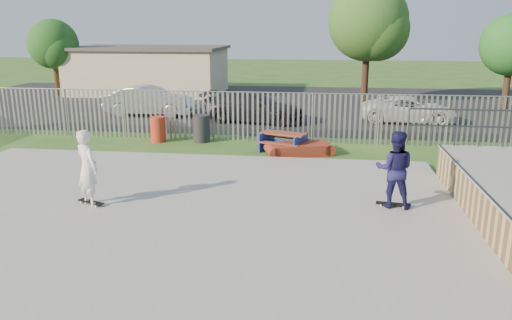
# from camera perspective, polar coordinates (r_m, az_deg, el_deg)

# --- Properties ---
(ground) EXTENTS (120.00, 120.00, 0.00)m
(ground) POSITION_cam_1_polar(r_m,az_deg,el_deg) (12.32, -11.76, -7.01)
(ground) COLOR #2F5C1F
(ground) RESTS_ON ground
(concrete_slab) EXTENTS (15.00, 12.00, 0.15)m
(concrete_slab) POSITION_cam_1_polar(r_m,az_deg,el_deg) (12.29, -11.78, -6.68)
(concrete_slab) COLOR #969691
(concrete_slab) RESTS_ON ground
(fence) EXTENTS (26.04, 16.02, 2.00)m
(fence) POSITION_cam_1_polar(r_m,az_deg,el_deg) (16.01, -3.25, 2.20)
(fence) COLOR gray
(fence) RESTS_ON ground
(picnic_table) EXTENTS (2.04, 1.86, 0.71)m
(picnic_table) POSITION_cam_1_polar(r_m,az_deg,el_deg) (18.73, 3.14, 2.09)
(picnic_table) COLOR brown
(picnic_table) RESTS_ON ground
(funbox) EXTENTS (2.27, 1.62, 0.41)m
(funbox) POSITION_cam_1_polar(r_m,az_deg,el_deg) (18.30, 4.98, 1.25)
(funbox) COLOR maroon
(funbox) RESTS_ON ground
(trash_bin_red) EXTENTS (0.61, 0.61, 1.02)m
(trash_bin_red) POSITION_cam_1_polar(r_m,az_deg,el_deg) (20.63, -11.13, 3.47)
(trash_bin_red) COLOR #B42D1B
(trash_bin_red) RESTS_ON ground
(trash_bin_grey) EXTENTS (0.66, 0.66, 1.10)m
(trash_bin_grey) POSITION_cam_1_polar(r_m,az_deg,el_deg) (20.32, -6.28, 3.60)
(trash_bin_grey) COLOR #252527
(trash_bin_grey) RESTS_ON ground
(parking_lot) EXTENTS (40.00, 18.00, 0.02)m
(parking_lot) POSITION_cam_1_polar(r_m,az_deg,el_deg) (30.35, -0.05, 6.46)
(parking_lot) COLOR black
(parking_lot) RESTS_ON ground
(car_silver) EXTENTS (4.64, 1.63, 1.53)m
(car_silver) POSITION_cam_1_polar(r_m,az_deg,el_deg) (26.69, -12.06, 6.62)
(car_silver) COLOR silver
(car_silver) RESTS_ON parking_lot
(car_dark) EXTENTS (5.22, 2.71, 1.45)m
(car_dark) POSITION_cam_1_polar(r_m,az_deg,el_deg) (24.35, -0.27, 6.07)
(car_dark) COLOR black
(car_dark) RESTS_ON parking_lot
(car_white) EXTENTS (4.68, 2.52, 1.25)m
(car_white) POSITION_cam_1_polar(r_m,az_deg,el_deg) (25.36, 17.10, 5.53)
(car_white) COLOR white
(car_white) RESTS_ON parking_lot
(building) EXTENTS (10.40, 6.40, 3.20)m
(building) POSITION_cam_1_polar(r_m,az_deg,el_deg) (35.91, -12.15, 10.05)
(building) COLOR beige
(building) RESTS_ON ground
(tree_left) EXTENTS (3.25, 3.25, 5.02)m
(tree_left) POSITION_cam_1_polar(r_m,az_deg,el_deg) (36.29, -22.16, 12.14)
(tree_left) COLOR #412D1A
(tree_left) RESTS_ON ground
(tree_mid) EXTENTS (4.62, 4.62, 7.13)m
(tree_mid) POSITION_cam_1_polar(r_m,az_deg,el_deg) (30.77, 12.70, 15.18)
(tree_mid) COLOR #3D2518
(tree_mid) RESTS_ON ground
(tree_right) EXTENTS (3.40, 3.40, 5.25)m
(tree_right) POSITION_cam_1_polar(r_m,az_deg,el_deg) (31.58, 27.20, 11.60)
(tree_right) COLOR #422C1A
(tree_right) RESTS_ON ground
(skateboard_a) EXTENTS (0.82, 0.30, 0.08)m
(skateboard_a) POSITION_cam_1_polar(r_m,az_deg,el_deg) (13.12, 15.28, -4.95)
(skateboard_a) COLOR black
(skateboard_a) RESTS_ON concrete_slab
(skateboard_b) EXTENTS (0.81, 0.51, 0.08)m
(skateboard_b) POSITION_cam_1_polar(r_m,az_deg,el_deg) (13.48, -18.36, -4.66)
(skateboard_b) COLOR black
(skateboard_b) RESTS_ON concrete_slab
(skater_navy) EXTENTS (1.03, 0.85, 1.95)m
(skater_navy) POSITION_cam_1_polar(r_m,az_deg,el_deg) (12.84, 15.57, -1.03)
(skater_navy) COLOR #191646
(skater_navy) RESTS_ON concrete_slab
(skater_white) EXTENTS (0.85, 0.78, 1.95)m
(skater_white) POSITION_cam_1_polar(r_m,az_deg,el_deg) (13.21, -18.69, -0.84)
(skater_white) COLOR white
(skater_white) RESTS_ON concrete_slab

